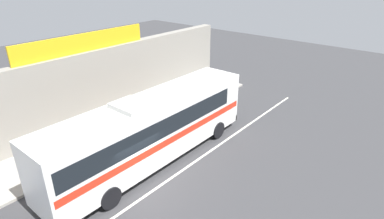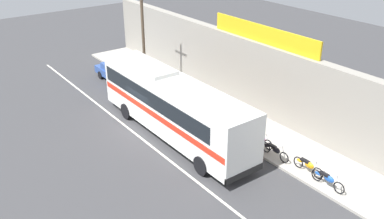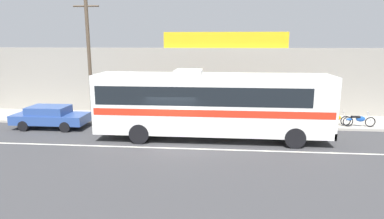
{
  "view_description": "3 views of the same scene",
  "coord_description": "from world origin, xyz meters",
  "px_view_note": "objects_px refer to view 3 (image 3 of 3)",
  "views": [
    {
      "loc": [
        -7.69,
        -9.79,
        9.66
      ],
      "look_at": [
        4.85,
        0.67,
        2.12
      ],
      "focal_mm": 29.57,
      "sensor_mm": 36.0,
      "label": 1
    },
    {
      "loc": [
        20.33,
        -11.33,
        12.4
      ],
      "look_at": [
        3.07,
        1.57,
        1.97
      ],
      "focal_mm": 39.01,
      "sensor_mm": 36.0,
      "label": 2
    },
    {
      "loc": [
        2.57,
        -16.22,
        5.23
      ],
      "look_at": [
        0.99,
        0.73,
        1.68
      ],
      "focal_mm": 30.51,
      "sensor_mm": 36.0,
      "label": 3
    }
  ],
  "objects_px": {
    "pedestrian_far_right": "(165,107)",
    "motorcycle_orange": "(335,119)",
    "motorcycle_black": "(302,119)",
    "utility_pole": "(89,59)",
    "intercity_bus": "(210,102)",
    "motorcycle_purple": "(359,120)",
    "parked_car": "(50,116)",
    "motorcycle_green": "(278,117)"
  },
  "relations": [
    {
      "from": "pedestrian_far_right",
      "to": "motorcycle_orange",
      "type": "bearing_deg",
      "value": -1.8
    },
    {
      "from": "motorcycle_black",
      "to": "utility_pole",
      "type": "bearing_deg",
      "value": -179.19
    },
    {
      "from": "intercity_bus",
      "to": "utility_pole",
      "type": "height_order",
      "value": "utility_pole"
    },
    {
      "from": "utility_pole",
      "to": "motorcycle_black",
      "type": "bearing_deg",
      "value": 0.81
    },
    {
      "from": "motorcycle_orange",
      "to": "motorcycle_purple",
      "type": "distance_m",
      "value": 1.36
    },
    {
      "from": "parked_car",
      "to": "motorcycle_purple",
      "type": "xyz_separation_m",
      "value": [
        18.8,
        1.54,
        -0.17
      ]
    },
    {
      "from": "motorcycle_black",
      "to": "motorcycle_green",
      "type": "height_order",
      "value": "same"
    },
    {
      "from": "utility_pole",
      "to": "motorcycle_orange",
      "type": "bearing_deg",
      "value": 1.65
    },
    {
      "from": "utility_pole",
      "to": "motorcycle_black",
      "type": "height_order",
      "value": "utility_pole"
    },
    {
      "from": "utility_pole",
      "to": "motorcycle_purple",
      "type": "bearing_deg",
      "value": 0.84
    },
    {
      "from": "motorcycle_black",
      "to": "motorcycle_green",
      "type": "xyz_separation_m",
      "value": [
        -1.38,
        0.3,
        0.0
      ]
    },
    {
      "from": "intercity_bus",
      "to": "pedestrian_far_right",
      "type": "bearing_deg",
      "value": 131.5
    },
    {
      "from": "pedestrian_far_right",
      "to": "motorcycle_black",
      "type": "bearing_deg",
      "value": -3.9
    },
    {
      "from": "utility_pole",
      "to": "pedestrian_far_right",
      "type": "height_order",
      "value": "utility_pole"
    },
    {
      "from": "intercity_bus",
      "to": "motorcycle_purple",
      "type": "bearing_deg",
      "value": 18.28
    },
    {
      "from": "parked_car",
      "to": "motorcycle_orange",
      "type": "relative_size",
      "value": 2.38
    },
    {
      "from": "motorcycle_orange",
      "to": "motorcycle_green",
      "type": "xyz_separation_m",
      "value": [
        -3.42,
        0.04,
        0.0
      ]
    },
    {
      "from": "motorcycle_orange",
      "to": "motorcycle_black",
      "type": "distance_m",
      "value": 2.06
    },
    {
      "from": "utility_pole",
      "to": "motorcycle_purple",
      "type": "distance_m",
      "value": 17.02
    },
    {
      "from": "pedestrian_far_right",
      "to": "intercity_bus",
      "type": "bearing_deg",
      "value": -48.5
    },
    {
      "from": "intercity_bus",
      "to": "motorcycle_green",
      "type": "bearing_deg",
      "value": 37.38
    },
    {
      "from": "intercity_bus",
      "to": "motorcycle_green",
      "type": "xyz_separation_m",
      "value": [
        4.18,
        3.2,
        -1.5
      ]
    },
    {
      "from": "parked_car",
      "to": "motorcycle_black",
      "type": "distance_m",
      "value": 15.48
    },
    {
      "from": "intercity_bus",
      "to": "motorcycle_purple",
      "type": "distance_m",
      "value": 9.55
    },
    {
      "from": "motorcycle_black",
      "to": "motorcycle_orange",
      "type": "bearing_deg",
      "value": 7.06
    },
    {
      "from": "motorcycle_green",
      "to": "utility_pole",
      "type": "bearing_deg",
      "value": -177.67
    },
    {
      "from": "motorcycle_black",
      "to": "pedestrian_far_right",
      "type": "bearing_deg",
      "value": 176.1
    },
    {
      "from": "motorcycle_green",
      "to": "pedestrian_far_right",
      "type": "height_order",
      "value": "pedestrian_far_right"
    },
    {
      "from": "utility_pole",
      "to": "motorcycle_purple",
      "type": "xyz_separation_m",
      "value": [
        16.63,
        0.24,
        -3.61
      ]
    },
    {
      "from": "parked_car",
      "to": "pedestrian_far_right",
      "type": "bearing_deg",
      "value": 17.02
    },
    {
      "from": "motorcycle_green",
      "to": "intercity_bus",
      "type": "bearing_deg",
      "value": -142.62
    },
    {
      "from": "parked_car",
      "to": "motorcycle_green",
      "type": "height_order",
      "value": "parked_car"
    },
    {
      "from": "motorcycle_purple",
      "to": "intercity_bus",
      "type": "bearing_deg",
      "value": -161.72
    },
    {
      "from": "intercity_bus",
      "to": "motorcycle_green",
      "type": "height_order",
      "value": "intercity_bus"
    },
    {
      "from": "parked_car",
      "to": "motorcycle_purple",
      "type": "distance_m",
      "value": 18.86
    },
    {
      "from": "pedestrian_far_right",
      "to": "motorcycle_green",
      "type": "bearing_deg",
      "value": -2.31
    },
    {
      "from": "utility_pole",
      "to": "motorcycle_green",
      "type": "xyz_separation_m",
      "value": [
        11.86,
        0.48,
        -3.61
      ]
    },
    {
      "from": "utility_pole",
      "to": "motorcycle_green",
      "type": "distance_m",
      "value": 12.41
    },
    {
      "from": "motorcycle_green",
      "to": "parked_car",
      "type": "bearing_deg",
      "value": -172.79
    },
    {
      "from": "parked_car",
      "to": "motorcycle_purple",
      "type": "relative_size",
      "value": 2.32
    },
    {
      "from": "motorcycle_orange",
      "to": "motorcycle_green",
      "type": "distance_m",
      "value": 3.42
    },
    {
      "from": "intercity_bus",
      "to": "parked_car",
      "type": "xyz_separation_m",
      "value": [
        -9.85,
        1.42,
        -1.33
      ]
    }
  ]
}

